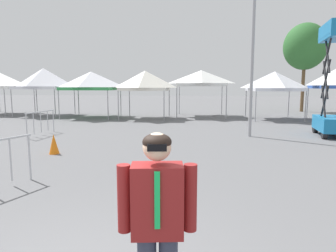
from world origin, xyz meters
TOP-DOWN VIEW (x-y plane):
  - canopy_tent_left_of_center at (-14.81, 18.94)m, footprint 3.78×3.78m
  - canopy_tent_behind_center at (-10.82, 18.33)m, footprint 3.43×3.43m
  - canopy_tent_behind_right at (-6.79, 17.46)m, footprint 3.59×3.59m
  - canopy_tent_far_left at (-2.90, 17.21)m, footprint 3.13×3.13m
  - canopy_tent_far_right at (0.81, 19.13)m, footprint 3.62×3.62m
  - canopy_tent_right_of_center at (5.62, 17.84)m, footprint 3.37×3.37m
  - scissor_lift at (6.80, 11.08)m, footprint 1.68×2.46m
  - person_foreground at (0.89, -0.26)m, footprint 0.64×0.31m
  - light_pole_near_lift at (3.12, 10.52)m, footprint 0.36×0.36m
  - tree_behind_tents_left at (9.43, 24.57)m, footprint 3.55×3.55m
  - crowd_barrier_near_person at (-6.05, 9.67)m, footprint 0.14×2.10m
  - traffic_cone_lot_center at (-3.58, 6.23)m, footprint 0.32×0.32m

SIDE VIEW (x-z plane):
  - traffic_cone_lot_center at x=-3.58m, z-range 0.00..0.64m
  - crowd_barrier_near_person at x=-6.05m, z-range 0.22..1.29m
  - person_foreground at x=0.89m, z-range 0.14..1.92m
  - scissor_lift at x=6.80m, z-range -1.00..3.79m
  - canopy_tent_right_of_center at x=5.62m, z-range 0.93..4.07m
  - canopy_tent_far_left at x=-2.90m, z-range 0.94..4.15m
  - canopy_tent_behind_right at x=-6.79m, z-range 0.96..4.15m
  - canopy_tent_left_of_center at x=-14.81m, z-range 1.00..4.23m
  - canopy_tent_behind_center at x=-10.82m, z-range 0.98..4.50m
  - canopy_tent_far_right at x=0.81m, z-range 1.09..4.41m
  - light_pole_near_lift at x=3.12m, z-range 0.57..9.68m
  - tree_behind_tents_left at x=9.43m, z-range 1.77..9.26m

